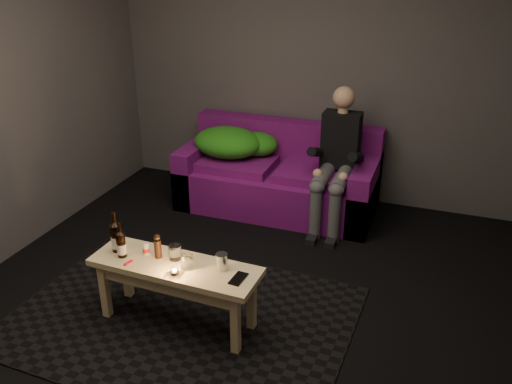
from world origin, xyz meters
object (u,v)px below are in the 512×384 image
person (337,157)px  beer_bottle_b (121,244)px  beer_bottle_a (116,237)px  steel_cup (222,261)px  sofa (279,179)px  coffee_table (176,275)px

person → beer_bottle_b: 2.15m
beer_bottle_a → steel_cup: bearing=2.7°
sofa → beer_bottle_b: sofa is taller
coffee_table → beer_bottle_a: 0.49m
sofa → person: size_ratio=1.50×
coffee_table → steel_cup: (0.32, 0.05, 0.14)m
beer_bottle_a → steel_cup: (0.76, 0.04, -0.05)m
sofa → coffee_table: size_ratio=1.61×
sofa → coffee_table: sofa is taller
beer_bottle_a → beer_bottle_b: size_ratio=1.15×
beer_bottle_a → beer_bottle_b: beer_bottle_a is taller
person → beer_bottle_a: size_ratio=4.30×
sofa → beer_bottle_b: (-0.45, -2.03, 0.27)m
sofa → steel_cup: bearing=-83.1°
sofa → beer_bottle_a: sofa is taller
beer_bottle_a → sofa: bearing=75.1°
person → steel_cup: 1.83m
sofa → steel_cup: 1.97m
coffee_table → beer_bottle_b: beer_bottle_b is taller
beer_bottle_b → beer_bottle_a: bearing=143.8°
sofa → steel_cup: sofa is taller
steel_cup → beer_bottle_b: bearing=-172.8°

